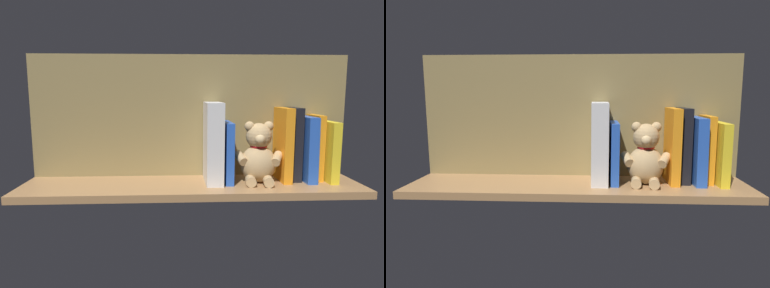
# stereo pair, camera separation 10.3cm
# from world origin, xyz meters

# --- Properties ---
(ground_plane) EXTENTS (1.03, 0.25, 0.02)m
(ground_plane) POSITION_xyz_m (0.00, 0.00, -0.01)
(ground_plane) COLOR #A87A4C
(shelf_back_panel) EXTENTS (1.03, 0.02, 0.40)m
(shelf_back_panel) POSITION_xyz_m (0.00, -0.10, 0.20)
(shelf_back_panel) COLOR olive
(shelf_back_panel) RESTS_ON ground_plane
(book_0) EXTENTS (0.03, 0.14, 0.19)m
(book_0) POSITION_xyz_m (-0.43, -0.02, 0.09)
(book_0) COLOR yellow
(book_0) RESTS_ON ground_plane
(book_1) EXTENTS (0.02, 0.11, 0.20)m
(book_1) POSITION_xyz_m (-0.39, -0.04, 0.10)
(book_1) COLOR orange
(book_1) RESTS_ON ground_plane
(book_2) EXTENTS (0.03, 0.14, 0.20)m
(book_2) POSITION_xyz_m (-0.36, -0.02, 0.10)
(book_2) COLOR blue
(book_2) RESTS_ON ground_plane
(book_3) EXTENTS (0.03, 0.11, 0.23)m
(book_3) POSITION_xyz_m (-0.32, -0.04, 0.11)
(book_3) COLOR black
(book_3) RESTS_ON ground_plane
(book_4) EXTENTS (0.03, 0.13, 0.23)m
(book_4) POSITION_xyz_m (-0.29, -0.02, 0.11)
(book_4) COLOR orange
(book_4) RESTS_ON ground_plane
(teddy_bear) EXTENTS (0.15, 0.13, 0.19)m
(teddy_bear) POSITION_xyz_m (-0.20, 0.00, 0.08)
(teddy_bear) COLOR tan
(teddy_bear) RESTS_ON ground_plane
(book_5) EXTENTS (0.02, 0.14, 0.18)m
(book_5) POSITION_xyz_m (-0.11, -0.02, 0.09)
(book_5) COLOR blue
(book_5) RESTS_ON ground_plane
(dictionary_thick_white) EXTENTS (0.05, 0.15, 0.25)m
(dictionary_thick_white) POSITION_xyz_m (-0.07, -0.01, 0.12)
(dictionary_thick_white) COLOR silver
(dictionary_thick_white) RESTS_ON ground_plane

